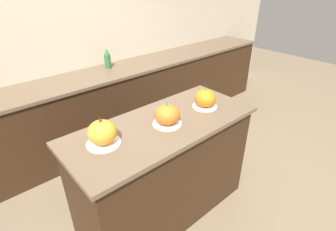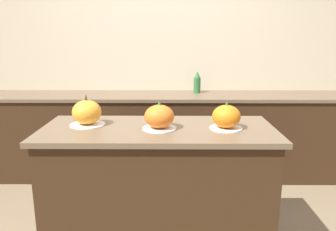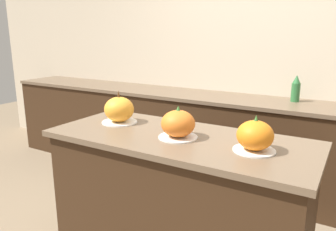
# 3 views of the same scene
# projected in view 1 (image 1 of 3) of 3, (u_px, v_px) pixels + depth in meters

# --- Properties ---
(ground_plane) EXTENTS (12.00, 12.00, 0.00)m
(ground_plane) POSITION_uv_depth(u_px,v_px,m) (164.00, 209.00, 2.51)
(ground_plane) COLOR #847056
(wall_back) EXTENTS (8.00, 0.06, 2.50)m
(wall_back) POSITION_uv_depth(u_px,v_px,m) (67.00, 44.00, 3.04)
(wall_back) COLOR beige
(wall_back) RESTS_ON ground_plane
(kitchen_island) EXTENTS (1.57, 0.67, 0.96)m
(kitchen_island) POSITION_uv_depth(u_px,v_px,m) (164.00, 170.00, 2.28)
(kitchen_island) COLOR #382314
(kitchen_island) RESTS_ON ground_plane
(back_counter) EXTENTS (6.00, 0.60, 0.94)m
(back_counter) POSITION_uv_depth(u_px,v_px,m) (90.00, 114.00, 3.20)
(back_counter) COLOR #382314
(back_counter) RESTS_ON ground_plane
(pumpkin_cake_left) EXTENTS (0.24, 0.24, 0.22)m
(pumpkin_cake_left) POSITION_uv_depth(u_px,v_px,m) (102.00, 133.00, 1.76)
(pumpkin_cake_left) COLOR white
(pumpkin_cake_left) RESTS_ON kitchen_island
(pumpkin_cake_center) EXTENTS (0.23, 0.23, 0.19)m
(pumpkin_cake_center) POSITION_uv_depth(u_px,v_px,m) (167.00, 115.00, 1.99)
(pumpkin_cake_center) COLOR white
(pumpkin_cake_center) RESTS_ON kitchen_island
(pumpkin_cake_right) EXTENTS (0.22, 0.22, 0.19)m
(pumpkin_cake_right) POSITION_uv_depth(u_px,v_px,m) (205.00, 99.00, 2.25)
(pumpkin_cake_right) COLOR white
(pumpkin_cake_right) RESTS_ON kitchen_island
(bottle_tall) EXTENTS (0.08, 0.08, 0.24)m
(bottle_tall) POSITION_uv_depth(u_px,v_px,m) (107.00, 59.00, 3.22)
(bottle_tall) COLOR #2D6B38
(bottle_tall) RESTS_ON back_counter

